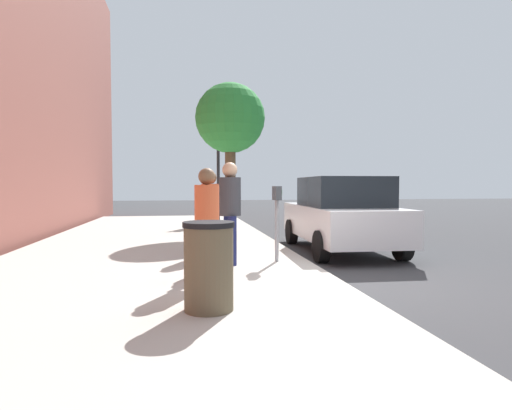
{
  "coord_description": "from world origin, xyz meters",
  "views": [
    {
      "loc": [
        -6.56,
        2.33,
        1.57
      ],
      "look_at": [
        1.22,
        1.01,
        1.21
      ],
      "focal_mm": 29.98,
      "sensor_mm": 36.0,
      "label": 1
    }
  ],
  "objects_px": {
    "traffic_signal": "(221,160)",
    "trash_bin": "(209,266)",
    "pedestrian_bystander": "(207,215)",
    "street_tree": "(230,120)",
    "parked_sedan_near": "(341,214)",
    "parking_officer": "(211,206)",
    "parking_meter": "(277,207)",
    "pedestrian_at_meter": "(230,203)"
  },
  "relations": [
    {
      "from": "street_tree",
      "to": "pedestrian_bystander",
      "type": "bearing_deg",
      "value": 170.76
    },
    {
      "from": "parked_sedan_near",
      "to": "street_tree",
      "type": "xyz_separation_m",
      "value": [
        3.13,
        2.3,
        2.63
      ]
    },
    {
      "from": "pedestrian_bystander",
      "to": "parking_officer",
      "type": "relative_size",
      "value": 0.98
    },
    {
      "from": "parking_officer",
      "to": "street_tree",
      "type": "bearing_deg",
      "value": 105.22
    },
    {
      "from": "trash_bin",
      "to": "parking_meter",
      "type": "bearing_deg",
      "value": -26.09
    },
    {
      "from": "pedestrian_bystander",
      "to": "parked_sedan_near",
      "type": "distance_m",
      "value": 4.69
    },
    {
      "from": "parking_meter",
      "to": "trash_bin",
      "type": "xyz_separation_m",
      "value": [
        -2.93,
        1.43,
        -0.51
      ]
    },
    {
      "from": "parking_meter",
      "to": "pedestrian_bystander",
      "type": "relative_size",
      "value": 0.84
    },
    {
      "from": "parked_sedan_near",
      "to": "trash_bin",
      "type": "height_order",
      "value": "parked_sedan_near"
    },
    {
      "from": "pedestrian_at_meter",
      "to": "pedestrian_bystander",
      "type": "relative_size",
      "value": 1.1
    },
    {
      "from": "traffic_signal",
      "to": "parking_officer",
      "type": "bearing_deg",
      "value": 173.56
    },
    {
      "from": "traffic_signal",
      "to": "trash_bin",
      "type": "xyz_separation_m",
      "value": [
        -11.88,
        1.16,
        -1.92
      ]
    },
    {
      "from": "traffic_signal",
      "to": "trash_bin",
      "type": "relative_size",
      "value": 3.56
    },
    {
      "from": "street_tree",
      "to": "parking_officer",
      "type": "bearing_deg",
      "value": 168.18
    },
    {
      "from": "parking_officer",
      "to": "traffic_signal",
      "type": "relative_size",
      "value": 0.48
    },
    {
      "from": "pedestrian_at_meter",
      "to": "parking_officer",
      "type": "height_order",
      "value": "pedestrian_at_meter"
    },
    {
      "from": "parking_officer",
      "to": "traffic_signal",
      "type": "height_order",
      "value": "traffic_signal"
    },
    {
      "from": "parking_meter",
      "to": "pedestrian_bystander",
      "type": "xyz_separation_m",
      "value": [
        -1.4,
        1.37,
        -0.04
      ]
    },
    {
      "from": "traffic_signal",
      "to": "trash_bin",
      "type": "distance_m",
      "value": 12.09
    },
    {
      "from": "parking_meter",
      "to": "traffic_signal",
      "type": "distance_m",
      "value": 9.07
    },
    {
      "from": "pedestrian_bystander",
      "to": "parking_meter",
      "type": "bearing_deg",
      "value": 14.32
    },
    {
      "from": "pedestrian_bystander",
      "to": "parked_sedan_near",
      "type": "bearing_deg",
      "value": 13.16
    },
    {
      "from": "pedestrian_bystander",
      "to": "street_tree",
      "type": "bearing_deg",
      "value": 49.46
    },
    {
      "from": "parking_officer",
      "to": "parked_sedan_near",
      "type": "height_order",
      "value": "parking_officer"
    },
    {
      "from": "pedestrian_at_meter",
      "to": "trash_bin",
      "type": "height_order",
      "value": "pedestrian_at_meter"
    },
    {
      "from": "parking_meter",
      "to": "traffic_signal",
      "type": "relative_size",
      "value": 0.39
    },
    {
      "from": "traffic_signal",
      "to": "street_tree",
      "type": "bearing_deg",
      "value": 179.18
    },
    {
      "from": "parking_meter",
      "to": "pedestrian_bystander",
      "type": "distance_m",
      "value": 1.96
    },
    {
      "from": "parking_officer",
      "to": "trash_bin",
      "type": "height_order",
      "value": "parking_officer"
    },
    {
      "from": "parking_meter",
      "to": "pedestrian_at_meter",
      "type": "distance_m",
      "value": 0.89
    },
    {
      "from": "parked_sedan_near",
      "to": "street_tree",
      "type": "relative_size",
      "value": 1.0
    },
    {
      "from": "parking_officer",
      "to": "parked_sedan_near",
      "type": "relative_size",
      "value": 0.38
    },
    {
      "from": "parked_sedan_near",
      "to": "street_tree",
      "type": "bearing_deg",
      "value": 36.24
    },
    {
      "from": "parking_officer",
      "to": "parking_meter",
      "type": "bearing_deg",
      "value": -12.91
    },
    {
      "from": "parking_meter",
      "to": "parking_officer",
      "type": "distance_m",
      "value": 1.53
    },
    {
      "from": "parking_meter",
      "to": "pedestrian_at_meter",
      "type": "bearing_deg",
      "value": 93.48
    },
    {
      "from": "parking_officer",
      "to": "parked_sedan_near",
      "type": "bearing_deg",
      "value": 42.93
    },
    {
      "from": "street_tree",
      "to": "trash_bin",
      "type": "distance_m",
      "value": 8.51
    },
    {
      "from": "pedestrian_bystander",
      "to": "street_tree",
      "type": "xyz_separation_m",
      "value": [
        6.41,
        -1.04,
        2.4
      ]
    },
    {
      "from": "parking_officer",
      "to": "street_tree",
      "type": "distance_m",
      "value": 4.75
    },
    {
      "from": "traffic_signal",
      "to": "parked_sedan_near",
      "type": "bearing_deg",
      "value": -162.44
    },
    {
      "from": "street_tree",
      "to": "trash_bin",
      "type": "bearing_deg",
      "value": 172.07
    }
  ]
}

